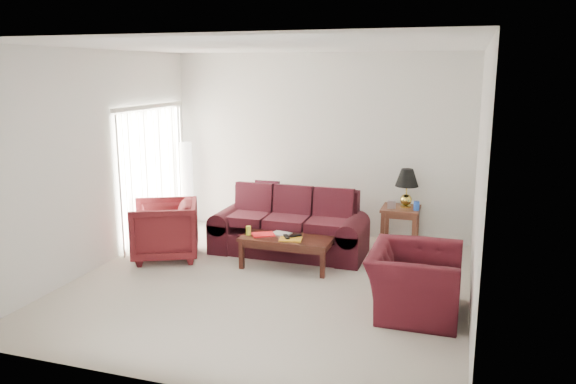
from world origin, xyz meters
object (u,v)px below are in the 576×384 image
(floor_lamp, at_px, (187,184))
(coffee_table, at_px, (287,252))
(armchair_left, at_px, (165,230))
(armchair_right, at_px, (414,281))
(end_table, at_px, (400,227))
(sofa, at_px, (289,223))

(floor_lamp, height_order, coffee_table, floor_lamp)
(armchair_left, relative_size, armchair_right, 0.82)
(end_table, relative_size, coffee_table, 0.50)
(coffee_table, bearing_deg, armchair_right, -6.04)
(sofa, distance_m, end_table, 1.78)
(sofa, height_order, coffee_table, sofa)
(coffee_table, bearing_deg, end_table, 68.05)
(armchair_left, xyz_separation_m, coffee_table, (1.83, 0.19, -0.21))
(end_table, xyz_separation_m, armchair_right, (0.45, -2.42, 0.06))
(sofa, bearing_deg, coffee_table, -79.46)
(floor_lamp, bearing_deg, coffee_table, -32.50)
(sofa, xyz_separation_m, floor_lamp, (-2.18, 0.90, 0.29))
(sofa, height_order, end_table, sofa)
(floor_lamp, bearing_deg, sofa, -22.40)
(armchair_right, relative_size, coffee_table, 0.90)
(sofa, xyz_separation_m, coffee_table, (0.17, -0.60, -0.25))
(end_table, distance_m, armchair_right, 2.47)
(end_table, height_order, armchair_right, armchair_right)
(sofa, bearing_deg, armchair_left, -159.89)
(armchair_left, height_order, coffee_table, armchair_left)
(end_table, distance_m, floor_lamp, 3.76)
(end_table, distance_m, coffee_table, 2.00)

